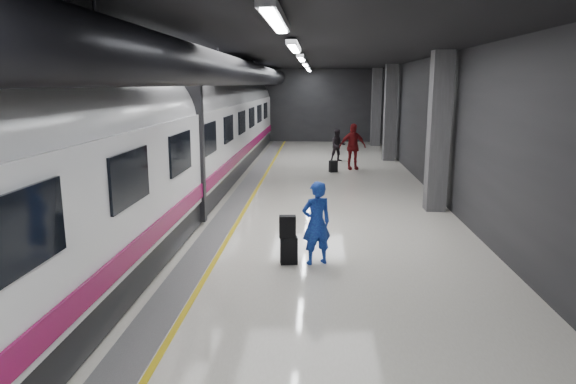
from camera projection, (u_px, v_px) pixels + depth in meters
name	position (u px, v px, depth m)	size (l,w,h in m)	color
ground	(272.00, 226.00, 13.24)	(40.00, 40.00, 0.00)	white
platform_hall	(264.00, 86.00, 13.46)	(10.02, 40.02, 4.51)	black
train	(144.00, 145.00, 13.00)	(3.05, 38.00, 4.05)	black
traveler_main	(316.00, 223.00, 10.30)	(0.62, 0.41, 1.71)	blue
suitcase_main	(289.00, 250.00, 10.41)	(0.34, 0.22, 0.56)	black
shoulder_bag	(287.00, 227.00, 10.29)	(0.34, 0.18, 0.45)	black
traveler_far_a	(338.00, 145.00, 24.22)	(0.73, 0.57, 1.51)	black
traveler_far_b	(353.00, 146.00, 21.87)	(1.15, 0.48, 1.96)	maroon
suitcase_far	(333.00, 166.00, 21.31)	(0.33, 0.21, 0.48)	black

